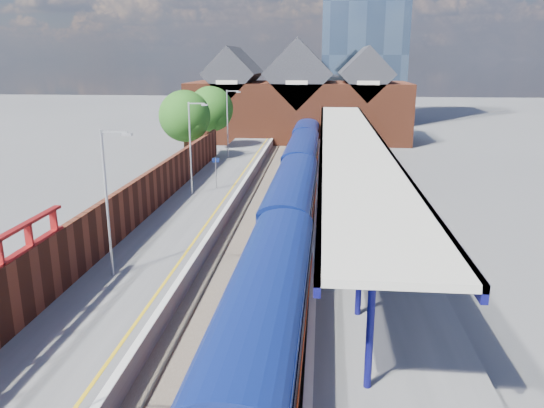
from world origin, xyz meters
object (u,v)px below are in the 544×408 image
Objects in this scene: lamp_post_b at (109,195)px; parked_car_blue at (409,252)px; parked_car_red at (409,235)px; parked_car_dark at (396,211)px; train at (298,171)px; platform_sign at (216,168)px; lamp_post_c at (192,143)px; lamp_post_d at (229,119)px; parked_car_silver at (369,209)px.

lamp_post_b is 14.87m from parked_car_blue.
parked_car_red is 0.94× the size of parked_car_dark.
parked_car_blue is (6.38, -17.15, -0.47)m from train.
lamp_post_c is at bearing -124.26° from platform_sign.
lamp_post_d is at bearing 95.56° from platform_sign.
lamp_post_c reaches higher than parked_car_silver.
lamp_post_c is at bearing -90.00° from lamp_post_d.
lamp_post_b is 18.19m from parked_car_dark.
lamp_post_c is at bearing -153.67° from train.
lamp_post_d is 1.87× the size of parked_car_silver.
lamp_post_b is 15.92m from parked_car_red.
parked_car_red is (14.62, 5.35, -3.30)m from lamp_post_b.
lamp_post_b is 1.00× the size of lamp_post_d.
train reaches higher than parked_car_red.
platform_sign is at bearing 35.44° from parked_car_blue.
parked_car_blue is (14.23, -13.27, -3.34)m from lamp_post_c.
lamp_post_d is 1.73× the size of parked_car_red.
parked_car_red is at bearing 20.09° from lamp_post_b.
platform_sign is at bearing 36.28° from parked_car_red.
parked_car_dark is at bearing -54.83° from train.
parked_car_dark is at bearing -7.57° from parked_car_blue.
train is 17.59× the size of parked_car_silver.
parked_car_dark reaches higher than parked_car_silver.
lamp_post_c reaches higher than parked_car_blue.
lamp_post_d is 1.49× the size of parked_car_blue.
platform_sign is (-6.49, -1.89, 0.57)m from train.
lamp_post_b reaches higher than parked_car_dark.
train reaches higher than parked_car_dark.
parked_car_blue is (-0.39, -2.61, -0.04)m from parked_car_red.
lamp_post_b is 16.00m from lamp_post_c.
parked_car_red is (6.77, -14.54, -0.43)m from train.
parked_car_red is (14.62, -10.65, -3.30)m from lamp_post_c.
lamp_post_b is 2.80× the size of platform_sign.
parked_car_red is at bearing -36.07° from lamp_post_c.
lamp_post_b is at bearing -111.55° from train.
parked_car_dark is at bearing -109.90° from parked_car_silver.
lamp_post_c is at bearing 90.00° from lamp_post_b.
platform_sign is 0.62× the size of parked_car_red.
lamp_post_d reaches higher than platform_sign.
parked_car_red is (13.26, -12.65, -1.00)m from platform_sign.
lamp_post_d is (0.00, 16.00, 0.00)m from lamp_post_c.
train is 26.37× the size of platform_sign.
lamp_post_c is 16.04m from parked_car_dark.
parked_car_blue is at bearing -159.31° from parked_car_dark.
train is 18.31m from parked_car_blue.
platform_sign is at bearing 50.11° from parked_car_silver.
parked_car_dark is (14.61, -5.70, -3.37)m from lamp_post_c.
lamp_post_b is 18.20m from platform_sign.
parked_car_red is at bearing -156.32° from parked_car_dark.
parked_car_red reaches higher than parked_car_dark.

